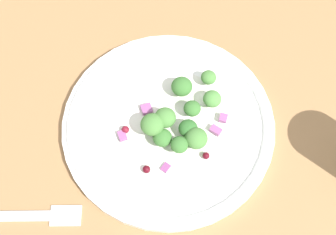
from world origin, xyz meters
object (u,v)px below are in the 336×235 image
broccoli_floret_0 (165,118)px  broccoli_floret_2 (188,129)px  plate (168,124)px  fork (12,216)px  broccoli_floret_1 (192,109)px

broccoli_floret_0 → broccoli_floret_2: 3.01cm
plate → fork: plate is taller
plate → broccoli_floret_2: 3.35cm
fork → broccoli_floret_0: bearing=-1.7°
broccoli_floret_0 → fork: 21.27cm
broccoli_floret_2 → fork: bearing=172.4°
broccoli_floret_1 → fork: size_ratio=0.13×
plate → broccoli_floret_2: (1.20, -2.57, 1.78)cm
plate → broccoli_floret_2: size_ratio=11.25×
broccoli_floret_1 → broccoli_floret_2: (-1.90, -1.87, -0.22)cm
broccoli_floret_0 → broccoli_floret_1: bearing=-8.7°
plate → fork: bearing=178.8°
plate → fork: (-21.51, 0.46, -0.61)cm
broccoli_floret_2 → plate: bearing=115.1°
broccoli_floret_1 → fork: 24.78cm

